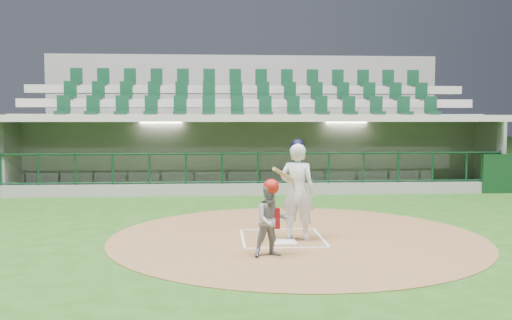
{
  "coord_description": "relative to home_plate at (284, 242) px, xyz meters",
  "views": [
    {
      "loc": [
        -1.25,
        -10.98,
        2.29
      ],
      "look_at": [
        -0.29,
        2.6,
        1.3
      ],
      "focal_mm": 40.0,
      "sensor_mm": 36.0,
      "label": 1
    }
  ],
  "objects": [
    {
      "name": "batter",
      "position": [
        0.27,
        0.24,
        0.94
      ],
      "size": [
        0.93,
        0.97,
        1.9
      ],
      "color": "white",
      "rests_on": "dirt_circle"
    },
    {
      "name": "seating_deck",
      "position": [
        0.0,
        11.61,
        1.4
      ],
      "size": [
        17.0,
        6.72,
        5.15
      ],
      "color": "gray",
      "rests_on": "ground"
    },
    {
      "name": "ground",
      "position": [
        0.0,
        0.7,
        -0.02
      ],
      "size": [
        120.0,
        120.0,
        0.0
      ],
      "primitive_type": "plane",
      "color": "#214E16",
      "rests_on": "ground"
    },
    {
      "name": "dugout_structure",
      "position": [
        0.05,
        8.51,
        0.94
      ],
      "size": [
        16.4,
        3.7,
        3.0
      ],
      "color": "slate",
      "rests_on": "ground"
    },
    {
      "name": "batter_box_chalk",
      "position": [
        0.0,
        0.4,
        -0.0
      ],
      "size": [
        1.55,
        1.8,
        0.01
      ],
      "color": "white",
      "rests_on": "ground"
    },
    {
      "name": "home_plate",
      "position": [
        0.0,
        0.0,
        0.0
      ],
      "size": [
        0.43,
        0.43,
        0.02
      ],
      "primitive_type": "cube",
      "color": "white",
      "rests_on": "dirt_circle"
    },
    {
      "name": "dirt_circle",
      "position": [
        0.3,
        0.5,
        -0.02
      ],
      "size": [
        7.2,
        7.2,
        0.01
      ],
      "primitive_type": "cylinder",
      "color": "brown",
      "rests_on": "ground"
    },
    {
      "name": "catcher",
      "position": [
        -0.35,
        -1.01,
        0.62
      ],
      "size": [
        0.68,
        0.59,
        1.29
      ],
      "color": "gray",
      "rests_on": "dirt_circle"
    }
  ]
}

